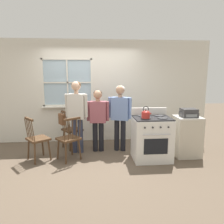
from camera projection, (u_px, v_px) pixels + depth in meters
name	position (u px, v px, depth m)	size (l,w,h in m)	color
ground_plane	(92.00, 159.00, 4.72)	(16.00, 16.00, 0.00)	brown
wall_back	(93.00, 92.00, 5.86)	(6.40, 0.16, 2.70)	silver
chair_by_window	(71.00, 130.00, 5.36)	(0.57, 0.57, 0.94)	#4C331E
chair_near_wall	(37.00, 140.00, 4.62)	(0.57, 0.58, 0.94)	#4C331E
chair_center_cluster	(69.00, 139.00, 4.63)	(0.58, 0.57, 0.94)	#4C331E
person_elderly_left	(77.00, 110.00, 4.96)	(0.53, 0.28, 1.66)	#2D3347
person_teen_center	(98.00, 115.00, 5.08)	(0.53, 0.24, 1.46)	black
person_adult_right	(120.00, 112.00, 5.11)	(0.56, 0.33, 1.56)	black
stove	(152.00, 138.00, 4.66)	(0.79, 0.68, 1.08)	white
kettle	(146.00, 114.00, 4.42)	(0.21, 0.17, 0.25)	red
potted_plant	(72.00, 103.00, 5.77)	(0.12, 0.12, 0.33)	#42474C
handbag	(62.00, 119.00, 5.16)	(0.25, 0.25, 0.31)	brown
side_counter	(187.00, 136.00, 4.86)	(0.55, 0.50, 0.90)	beige
stereo	(189.00, 113.00, 4.75)	(0.34, 0.29, 0.18)	#38383A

